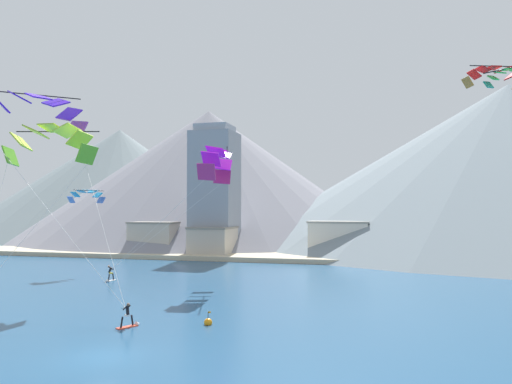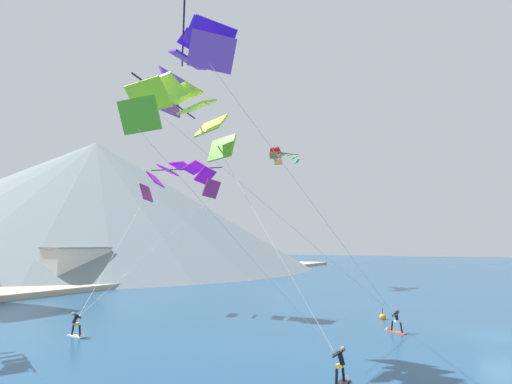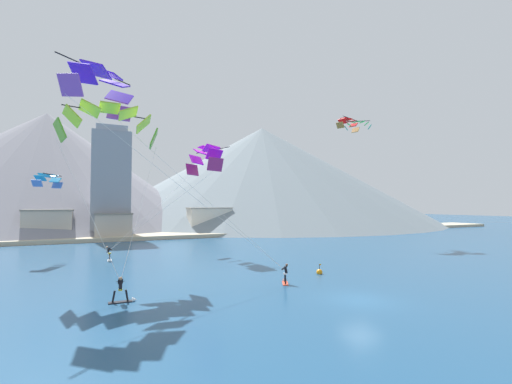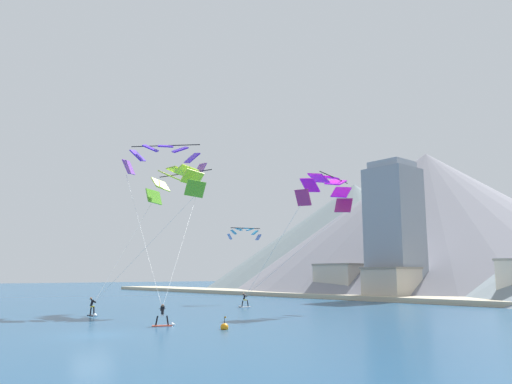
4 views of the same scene
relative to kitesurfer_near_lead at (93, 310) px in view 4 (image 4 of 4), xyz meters
The scene contains 15 objects.
ground_plane 15.51m from the kitesurfer_near_lead, 22.98° to the right, with size 400.00×400.00×0.00m, color navy.
kitesurfer_near_lead is the anchor object (origin of this frame).
kitesurfer_near_trail 12.27m from the kitesurfer_near_lead, ahead, with size 1.14×1.73×1.69m.
kitesurfer_mid_center 18.29m from the kitesurfer_near_lead, 90.80° to the left, with size 0.67×1.75×1.75m.
parafoil_kite_near_lead 16.15m from the kitesurfer_near_lead, 94.76° to the left, with size 8.76×10.99×14.04m.
parafoil_kite_near_trail 17.91m from the kitesurfer_near_lead, 99.31° to the left, with size 16.75×11.88×16.80m.
parafoil_kite_mid_center 25.97m from the kitesurfer_near_lead, 60.37° to the left, with size 13.69×8.53×12.84m.
parafoil_kite_distant_mid_solo 26.54m from the kitesurfer_near_lead, 106.21° to the left, with size 2.96×4.65×1.69m.
race_marker_buoy 17.15m from the kitesurfer_near_lead, ahead, with size 0.56×0.56×1.02m.
shoreline_strip 47.27m from the kitesurfer_near_lead, 72.43° to the left, with size 180.00×10.00×0.70m, color #BCAD8E.
shore_building_harbour_front 47.37m from the kitesurfer_near_lead, 101.32° to the left, with size 7.92×4.32×5.58m.
shore_building_old_town 46.22m from the kitesurfer_near_lead, 88.38° to the left, with size 6.57×7.20×4.87m.
highrise_tower 49.27m from the kitesurfer_near_lead, 88.97° to the left, with size 7.00×7.00×21.58m.
mountain_peak_central_summit 116.98m from the kitesurfer_near_lead, 115.54° to the left, with size 91.04×91.04×31.63m.
mountain_peak_east_shoulder 88.40m from the kitesurfer_near_lead, 99.51° to the left, with size 90.54×90.54×31.92m.
Camera 4 is at (31.14, -13.65, 3.79)m, focal length 35.00 mm.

